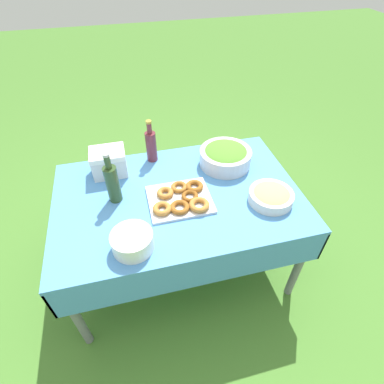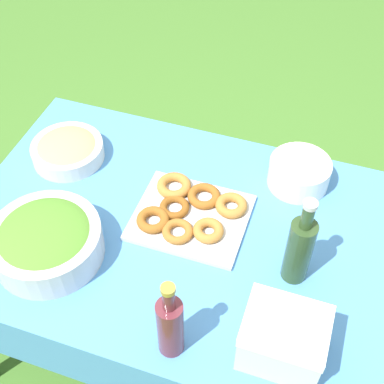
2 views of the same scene
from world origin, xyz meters
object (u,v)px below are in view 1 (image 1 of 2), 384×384
object	(u,v)px
olive_oil_bottle	(112,182)
cooler_box	(109,162)
salad_bowl	(225,156)
plate_stack	(132,241)
donut_platter	(181,199)
wine_bottle	(151,145)
pasta_bowl	(271,196)

from	to	relation	value
olive_oil_bottle	cooler_box	xyz separation A→B (m)	(0.02, -0.26, -0.04)
salad_bowl	olive_oil_bottle	size ratio (longest dim) A/B	1.03
plate_stack	salad_bowl	bearing A→B (deg)	-140.67
donut_platter	plate_stack	xyz separation A→B (m)	(0.30, 0.26, 0.03)
salad_bowl	wine_bottle	size ratio (longest dim) A/B	1.15
olive_oil_bottle	wine_bottle	distance (m)	0.43
plate_stack	olive_oil_bottle	distance (m)	0.39
plate_stack	olive_oil_bottle	size ratio (longest dim) A/B	0.64
salad_bowl	olive_oil_bottle	xyz separation A→B (m)	(0.73, 0.17, 0.06)
plate_stack	cooler_box	world-z (taller)	cooler_box
donut_platter	wine_bottle	xyz separation A→B (m)	(0.10, -0.45, 0.10)
salad_bowl	wine_bottle	world-z (taller)	wine_bottle
wine_bottle	cooler_box	xyz separation A→B (m)	(0.28, 0.07, -0.03)
pasta_bowl	cooler_box	size ratio (longest dim) A/B	1.20
cooler_box	pasta_bowl	bearing A→B (deg)	151.00
olive_oil_bottle	wine_bottle	world-z (taller)	olive_oil_bottle
olive_oil_bottle	cooler_box	size ratio (longest dim) A/B	1.53
pasta_bowl	donut_platter	bearing A→B (deg)	-13.44
salad_bowl	cooler_box	size ratio (longest dim) A/B	1.59
pasta_bowl	olive_oil_bottle	world-z (taller)	olive_oil_bottle
cooler_box	wine_bottle	bearing A→B (deg)	-165.15
wine_bottle	cooler_box	size ratio (longest dim) A/B	1.38
donut_platter	pasta_bowl	bearing A→B (deg)	166.56
plate_stack	cooler_box	size ratio (longest dim) A/B	0.98
salad_bowl	cooler_box	distance (m)	0.75
pasta_bowl	wine_bottle	distance (m)	0.83
pasta_bowl	cooler_box	xyz separation A→B (m)	(0.89, -0.49, 0.04)
salad_bowl	cooler_box	world-z (taller)	cooler_box
olive_oil_bottle	donut_platter	bearing A→B (deg)	163.17
salad_bowl	donut_platter	distance (m)	0.46
donut_platter	cooler_box	xyz separation A→B (m)	(0.38, -0.37, 0.06)
pasta_bowl	olive_oil_bottle	bearing A→B (deg)	-14.88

